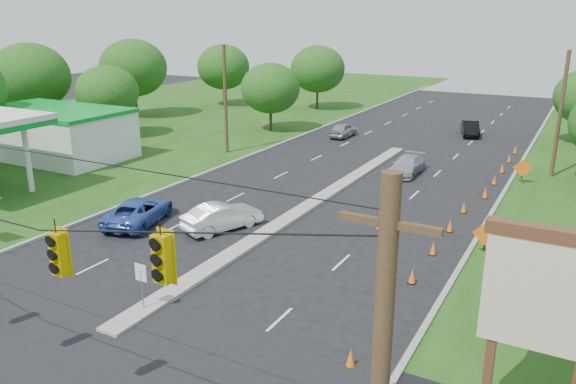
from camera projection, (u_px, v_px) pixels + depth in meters
The scene contains 32 objects.
curb_left at pixel (251, 156), 46.88m from camera, with size 0.25×110.00×0.16m, color gray.
curb_right at pixel (506, 190), 37.67m from camera, with size 0.25×110.00×0.16m, color gray.
median at pixel (312, 205), 34.73m from camera, with size 1.00×34.00×0.18m, color gray.
median_sign at pixel (141, 278), 21.72m from camera, with size 0.55×0.06×2.05m.
utility_pole_far_left at pixel (225, 100), 46.63m from camera, with size 0.28×0.28×9.00m, color #422D1C.
utility_pole_far_right at pixel (560, 115), 39.43m from camera, with size 0.28×0.28×9.00m, color #422D1C.
gas_station at pixel (38, 131), 44.10m from camera, with size 18.40×19.70×5.20m.
pylon_sign at pixel (556, 304), 14.60m from camera, with size 5.90×2.30×6.12m.
cone_1 at pixel (351, 358), 18.57m from camera, with size 0.32×0.32×0.70m, color orange.
cone_2 at pixel (386, 311), 21.50m from camera, with size 0.32×0.32×0.70m, color orange.
cone_3 at pixel (412, 276), 24.43m from camera, with size 0.32×0.32×0.70m, color orange.
cone_4 at pixel (433, 248), 27.37m from camera, with size 0.32×0.32×0.70m, color orange.
cone_5 at pixel (450, 226), 30.30m from camera, with size 0.32×0.32×0.70m, color orange.
cone_6 at pixel (464, 207), 33.24m from camera, with size 0.32×0.32×0.70m, color orange.
cone_7 at pixel (485, 193), 35.90m from camera, with size 0.32×0.32×0.70m, color orange.
cone_8 at pixel (494, 180), 38.83m from camera, with size 0.32×0.32×0.70m, color orange.
cone_9 at pixel (502, 168), 41.77m from camera, with size 0.32×0.32×0.70m, color orange.
cone_10 at pixel (509, 158), 44.70m from camera, with size 0.32×0.32×0.70m, color orange.
cone_11 at pixel (515, 150), 47.63m from camera, with size 0.32×0.32×0.70m, color orange.
work_sign_1 at pixel (486, 235), 26.97m from camera, with size 1.27×0.58×1.37m.
work_sign_2 at pixel (523, 169), 38.70m from camera, with size 1.27×0.58×1.37m.
tree_2 at pixel (107, 92), 52.83m from camera, with size 5.88×5.88×6.86m.
tree_3 at pixel (133, 68), 63.58m from camera, with size 7.56×7.56×8.82m.
tree_4 at pixel (223, 67), 72.00m from camera, with size 6.72×6.72×7.84m.
tree_5 at pixel (270, 88), 55.74m from camera, with size 5.88×5.88×6.86m.
tree_6 at pixel (318, 69), 69.04m from camera, with size 6.72×6.72×7.84m.
tree_14 at pixel (30, 77), 54.43m from camera, with size 7.56×7.56×8.82m.
white_sedan at pixel (222, 217), 30.53m from camera, with size 1.57×4.50×1.48m, color white.
blue_pickup at pixel (139, 211), 31.47m from camera, with size 2.37×5.15×1.43m, color #2F51A7.
silver_car_far at pixel (407, 166), 41.30m from camera, with size 1.86×4.57×1.32m, color #9B9EA7.
silver_car_oncoming at pixel (343, 130), 54.13m from camera, with size 1.62×4.03×1.37m, color gray.
dark_car_receding at pixel (470, 128), 54.72m from camera, with size 1.52×4.35×1.43m, color black.
Camera 1 is at (14.42, -8.61, 11.15)m, focal length 35.00 mm.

